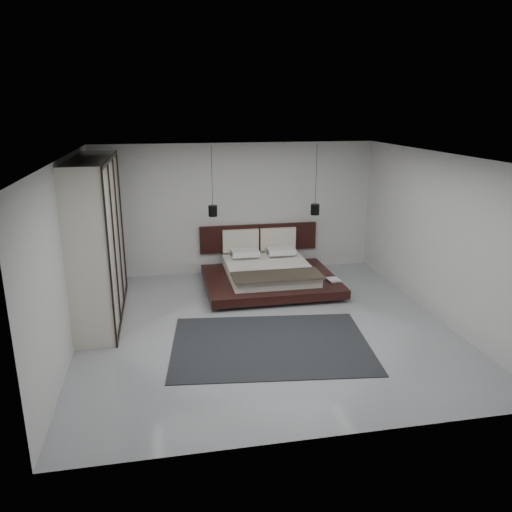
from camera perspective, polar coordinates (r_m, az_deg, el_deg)
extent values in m
plane|color=gray|center=(8.42, 1.02, -7.98)|extent=(6.00, 6.00, 0.00)
plane|color=white|center=(7.69, 1.13, 11.35)|extent=(6.00, 6.00, 0.00)
plane|color=#BCBCBA|center=(10.81, -2.22, 5.40)|extent=(6.00, 0.00, 6.00)
plane|color=#BCBCBA|center=(5.21, 7.96, -7.46)|extent=(6.00, 0.00, 6.00)
plane|color=#BCBCBA|center=(7.91, -20.72, 0.06)|extent=(0.00, 6.00, 6.00)
plane|color=#BCBCBA|center=(9.03, 20.05, 2.12)|extent=(0.00, 6.00, 6.00)
cube|color=black|center=(10.27, -18.25, 3.39)|extent=(0.05, 0.90, 2.60)
cube|color=black|center=(10.08, 1.63, -3.49)|extent=(2.04, 1.67, 0.07)
cube|color=black|center=(10.04, 1.64, -2.85)|extent=(2.60, 2.13, 0.17)
cube|color=silver|center=(10.09, 1.50, -1.63)|extent=(1.67, 1.85, 0.20)
cube|color=black|center=(9.39, 2.45, -2.27)|extent=(1.69, 0.65, 0.05)
cube|color=white|center=(10.64, -1.36, 0.26)|extent=(0.57, 0.37, 0.11)
cube|color=white|center=(10.79, 2.72, 0.48)|extent=(0.57, 0.37, 0.11)
cube|color=white|center=(10.50, -1.25, 0.38)|extent=(0.57, 0.37, 0.11)
cube|color=white|center=(10.66, 2.88, 0.60)|extent=(0.57, 0.37, 0.11)
cube|color=black|center=(11.00, 0.30, 2.11)|extent=(2.60, 0.08, 0.60)
cube|color=beige|center=(10.85, -1.77, 1.74)|extent=(0.79, 0.10, 0.50)
cube|color=beige|center=(11.01, 2.52, 1.95)|extent=(0.79, 0.10, 0.50)
imported|color=#99724C|center=(9.87, 8.29, -2.78)|extent=(0.24, 0.31, 0.03)
imported|color=#99724C|center=(9.83, 8.24, -2.70)|extent=(0.21, 0.28, 0.02)
cylinder|color=black|center=(9.93, -5.06, 9.09)|extent=(0.01, 0.01, 1.17)
cylinder|color=black|center=(10.04, -4.96, 5.16)|extent=(0.18, 0.18, 0.22)
cylinder|color=#FFE0B2|center=(10.06, -4.95, 4.63)|extent=(0.13, 0.13, 0.01)
cylinder|color=black|center=(10.37, 6.90, 9.23)|extent=(0.01, 0.01, 1.22)
cylinder|color=black|center=(10.48, 6.76, 5.31)|extent=(0.18, 0.18, 0.22)
cylinder|color=#FFE0B2|center=(10.50, 6.74, 4.79)|extent=(0.14, 0.14, 0.01)
cube|color=beige|center=(8.86, -17.75, 1.83)|extent=(0.63, 2.73, 2.73)
cube|color=black|center=(8.59, -16.34, 10.59)|extent=(0.03, 2.73, 0.06)
cube|color=black|center=(9.24, -15.00, -6.08)|extent=(0.03, 2.73, 0.06)
cube|color=black|center=(7.51, -16.39, -0.65)|extent=(0.03, 0.05, 2.73)
cube|color=black|center=(8.38, -15.86, 1.18)|extent=(0.03, 0.05, 2.73)
cube|color=black|center=(9.26, -15.44, 2.66)|extent=(0.03, 0.05, 2.73)
cube|color=black|center=(10.14, -15.09, 3.88)|extent=(0.03, 0.05, 2.73)
cube|color=black|center=(7.80, 1.69, -10.07)|extent=(3.24, 2.49, 0.01)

